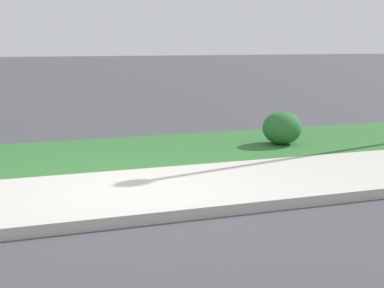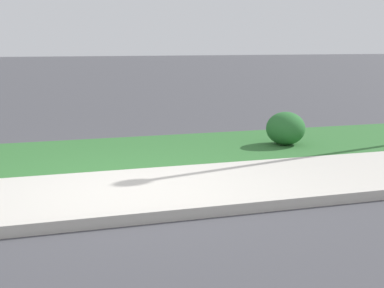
{
  "view_description": "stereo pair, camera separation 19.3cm",
  "coord_description": "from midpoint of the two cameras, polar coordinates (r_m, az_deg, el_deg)",
  "views": [
    {
      "loc": [
        -1.33,
        -6.06,
        1.76
      ],
      "look_at": [
        0.96,
        0.65,
        0.4
      ],
      "focal_mm": 50.0,
      "sensor_mm": 36.0,
      "label": 1
    },
    {
      "loc": [
        -1.14,
        -6.12,
        1.76
      ],
      "look_at": [
        0.96,
        0.65,
        0.4
      ],
      "focal_mm": 50.0,
      "sensor_mm": 36.0,
      "label": 2
    }
  ],
  "objects": [
    {
      "name": "shrub_bush_near_lamp",
      "position": [
        9.38,
        8.99,
        1.7
      ],
      "size": [
        0.67,
        0.67,
        0.57
      ],
      "color": "#28662D",
      "rests_on": "ground"
    },
    {
      "name": "grass_verge",
      "position": [
        8.71,
        -10.31,
        -0.95
      ],
      "size": [
        18.0,
        2.57,
        0.01
      ],
      "primitive_type": "cube",
      "color": "#2D662D",
      "rests_on": "ground"
    },
    {
      "name": "sidewalk_pavement",
      "position": [
        6.46,
        -7.14,
        -5.0
      ],
      "size": [
        18.0,
        2.13,
        0.01
      ],
      "primitive_type": "cube",
      "color": "#BCB7AD",
      "rests_on": "ground"
    },
    {
      "name": "ground_plane",
      "position": [
        6.46,
        -7.14,
        -5.04
      ],
      "size": [
        120.0,
        120.0,
        0.0
      ],
      "primitive_type": "plane",
      "color": "#424247"
    },
    {
      "name": "street_curb",
      "position": [
        5.38,
        -4.64,
        -7.62
      ],
      "size": [
        18.0,
        0.16,
        0.12
      ],
      "primitive_type": "cube",
      "color": "#BCB7AD",
      "rests_on": "ground"
    }
  ]
}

